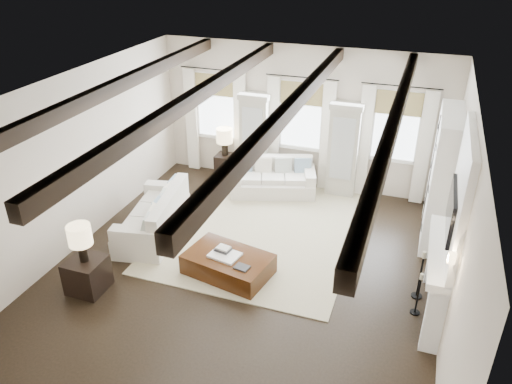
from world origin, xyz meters
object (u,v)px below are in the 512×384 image
(side_table_back, at_px, (225,167))
(ottoman, at_px, (228,264))
(sofa_back, at_px, (273,180))
(side_table_front, at_px, (87,275))
(sofa_left, at_px, (156,218))

(side_table_back, bearing_deg, ottoman, -66.90)
(sofa_back, relative_size, side_table_front, 3.50)
(sofa_back, relative_size, ottoman, 1.41)
(ottoman, relative_size, side_table_front, 2.49)
(side_table_front, height_order, side_table_back, side_table_back)
(side_table_front, relative_size, side_table_back, 0.92)
(sofa_left, xyz_separation_m, side_table_front, (-0.21, -1.90, -0.07))
(sofa_left, xyz_separation_m, ottoman, (1.81, -0.74, -0.17))
(ottoman, height_order, side_table_front, side_table_front)
(side_table_front, bearing_deg, sofa_left, 83.58)
(ottoman, bearing_deg, side_table_front, -139.28)
(side_table_front, bearing_deg, ottoman, 29.77)
(sofa_back, height_order, ottoman, sofa_back)
(sofa_left, height_order, side_table_front, sofa_left)
(ottoman, xyz_separation_m, side_table_back, (-1.46, 3.43, 0.13))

